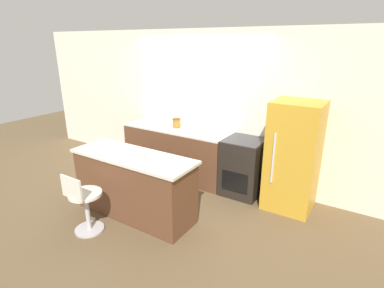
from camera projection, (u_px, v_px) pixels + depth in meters
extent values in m
plane|color=brown|center=(180.00, 185.00, 5.25)|extent=(14.00, 14.00, 0.00)
cube|color=silver|center=(201.00, 105.00, 5.37)|extent=(8.00, 0.06, 2.60)
cube|color=brown|center=(177.00, 153.00, 5.53)|extent=(2.00, 0.63, 0.89)
cube|color=beige|center=(176.00, 129.00, 5.38)|extent=(2.00, 0.63, 0.03)
cube|color=#9EA3A8|center=(161.00, 125.00, 5.55)|extent=(0.44, 0.34, 0.01)
cube|color=brown|center=(135.00, 186.00, 4.25)|extent=(1.76, 0.60, 0.88)
cube|color=beige|center=(132.00, 156.00, 4.10)|extent=(1.83, 0.64, 0.04)
cube|color=black|center=(243.00, 167.00, 4.86)|extent=(0.61, 0.63, 0.92)
cube|color=black|center=(234.00, 182.00, 4.65)|extent=(0.43, 0.01, 0.32)
cube|color=#333338|center=(245.00, 140.00, 4.71)|extent=(0.58, 0.59, 0.01)
cube|color=gold|center=(293.00, 156.00, 4.34)|extent=(0.68, 0.66, 1.62)
cube|color=silver|center=(273.00, 159.00, 4.15)|extent=(0.02, 0.02, 0.73)
cylinder|color=#B7B7BC|center=(90.00, 229.00, 4.00)|extent=(0.38, 0.38, 0.02)
cylinder|color=#B7B7BC|center=(88.00, 213.00, 3.92)|extent=(0.06, 0.06, 0.52)
cylinder|color=silver|center=(85.00, 194.00, 3.83)|extent=(0.42, 0.42, 0.04)
cube|color=silver|center=(71.00, 188.00, 3.63)|extent=(0.36, 0.02, 0.28)
cylinder|color=silver|center=(160.00, 121.00, 5.57)|extent=(0.18, 0.18, 0.13)
sphere|color=silver|center=(160.00, 116.00, 5.54)|extent=(0.10, 0.10, 0.10)
cylinder|color=beige|center=(200.00, 129.00, 5.14)|extent=(0.25, 0.25, 0.08)
cylinder|color=#9E6623|center=(177.00, 123.00, 5.38)|extent=(0.14, 0.14, 0.14)
cylinder|color=brown|center=(177.00, 119.00, 5.36)|extent=(0.15, 0.15, 0.02)
cylinder|color=beige|center=(137.00, 156.00, 4.00)|extent=(0.22, 0.22, 0.05)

